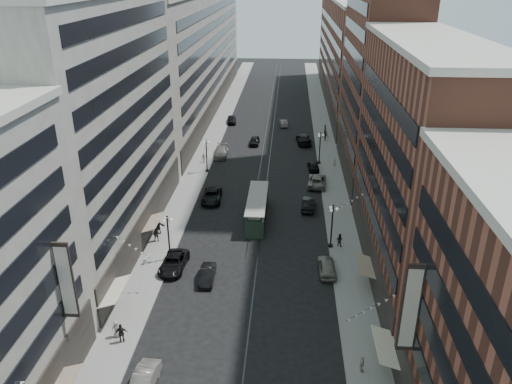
% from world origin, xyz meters
% --- Properties ---
extents(ground, '(220.00, 220.00, 0.00)m').
position_xyz_m(ground, '(0.00, 60.00, 0.00)').
color(ground, black).
rests_on(ground, ground).
extents(sidewalk_west, '(4.00, 180.00, 0.15)m').
position_xyz_m(sidewalk_west, '(-11.00, 70.00, 0.07)').
color(sidewalk_west, gray).
rests_on(sidewalk_west, ground).
extents(sidewalk_east, '(4.00, 180.00, 0.15)m').
position_xyz_m(sidewalk_east, '(11.00, 70.00, 0.07)').
color(sidewalk_east, gray).
rests_on(sidewalk_east, ground).
extents(rail_west, '(0.12, 180.00, 0.02)m').
position_xyz_m(rail_west, '(-0.70, 70.00, 0.01)').
color(rail_west, '#2D2D33').
rests_on(rail_west, ground).
extents(rail_east, '(0.12, 180.00, 0.02)m').
position_xyz_m(rail_east, '(0.70, 70.00, 0.01)').
color(rail_east, '#2D2D33').
rests_on(rail_east, ground).
extents(building_west_mid, '(8.00, 36.00, 28.00)m').
position_xyz_m(building_west_mid, '(-17.00, 33.00, 14.00)').
color(building_west_mid, '#ADA799').
rests_on(building_west_mid, ground).
extents(building_west_far, '(8.00, 90.00, 26.00)m').
position_xyz_m(building_west_far, '(-17.00, 96.00, 13.00)').
color(building_west_far, '#ADA799').
rests_on(building_west_far, ground).
extents(building_east_mid, '(8.00, 30.00, 24.00)m').
position_xyz_m(building_east_mid, '(17.00, 28.00, 12.00)').
color(building_east_mid, brown).
rests_on(building_east_mid, ground).
extents(building_east_tower, '(8.00, 26.00, 42.00)m').
position_xyz_m(building_east_tower, '(17.00, 56.00, 21.00)').
color(building_east_tower, brown).
rests_on(building_east_tower, ground).
extents(building_east_far, '(8.00, 72.00, 24.00)m').
position_xyz_m(building_east_far, '(17.00, 105.00, 12.00)').
color(building_east_far, brown).
rests_on(building_east_far, ground).
extents(lamppost_sw_far, '(1.03, 1.14, 5.52)m').
position_xyz_m(lamppost_sw_far, '(-9.20, 28.00, 3.10)').
color(lamppost_sw_far, black).
rests_on(lamppost_sw_far, sidewalk_west).
extents(lamppost_sw_mid, '(1.03, 1.14, 5.52)m').
position_xyz_m(lamppost_sw_mid, '(-9.20, 55.00, 3.10)').
color(lamppost_sw_mid, black).
rests_on(lamppost_sw_mid, sidewalk_west).
extents(lamppost_se_far, '(1.03, 1.14, 5.52)m').
position_xyz_m(lamppost_se_far, '(9.20, 32.00, 3.10)').
color(lamppost_se_far, black).
rests_on(lamppost_se_far, sidewalk_east).
extents(lamppost_se_mid, '(1.03, 1.14, 5.52)m').
position_xyz_m(lamppost_se_mid, '(9.20, 60.00, 3.10)').
color(lamppost_se_mid, black).
rests_on(lamppost_se_mid, sidewalk_east).
extents(streetcar, '(2.48, 11.23, 3.11)m').
position_xyz_m(streetcar, '(0.00, 38.98, 1.43)').
color(streetcar, '#233729').
rests_on(streetcar, ground).
extents(car_1, '(1.95, 4.73, 1.52)m').
position_xyz_m(car_1, '(-7.02, 8.94, 0.76)').
color(car_1, gray).
rests_on(car_1, ground).
extents(car_2, '(2.79, 5.58, 1.52)m').
position_xyz_m(car_2, '(-8.40, 26.28, 0.76)').
color(car_2, black).
rests_on(car_2, ground).
extents(car_4, '(2.05, 4.72, 1.58)m').
position_xyz_m(car_4, '(8.40, 26.61, 0.79)').
color(car_4, slate).
rests_on(car_4, ground).
extents(car_5, '(1.60, 4.30, 1.40)m').
position_xyz_m(car_5, '(-4.35, 24.28, 0.70)').
color(car_5, black).
rests_on(car_5, ground).
extents(pedestrian_1, '(0.91, 0.63, 1.69)m').
position_xyz_m(pedestrian_1, '(-11.01, 14.72, 0.99)').
color(pedestrian_1, '#A49688').
rests_on(pedestrian_1, sidewalk_west).
extents(pedestrian_2, '(0.94, 0.53, 1.92)m').
position_xyz_m(pedestrian_2, '(-11.70, 31.87, 1.11)').
color(pedestrian_2, black).
rests_on(pedestrian_2, sidewalk_west).
extents(pedestrian_4, '(0.44, 0.91, 1.53)m').
position_xyz_m(pedestrian_4, '(10.32, 11.88, 0.92)').
color(pedestrian_4, '#B9AC99').
rests_on(pedestrian_4, sidewalk_east).
extents(car_7, '(2.90, 5.85, 1.60)m').
position_xyz_m(car_7, '(-6.83, 44.17, 0.80)').
color(car_7, black).
rests_on(car_7, ground).
extents(car_8, '(2.56, 5.68, 1.61)m').
position_xyz_m(car_8, '(-7.94, 62.86, 0.81)').
color(car_8, slate).
rests_on(car_8, ground).
extents(car_9, '(2.36, 4.81, 1.58)m').
position_xyz_m(car_9, '(-8.40, 83.72, 0.79)').
color(car_9, black).
rests_on(car_9, ground).
extents(car_10, '(2.05, 4.87, 1.56)m').
position_xyz_m(car_10, '(6.86, 42.40, 0.78)').
color(car_10, black).
rests_on(car_10, ground).
extents(car_11, '(3.17, 6.03, 1.62)m').
position_xyz_m(car_11, '(8.40, 50.77, 0.81)').
color(car_11, slate).
rests_on(car_11, ground).
extents(car_12, '(3.09, 6.38, 1.79)m').
position_xyz_m(car_12, '(6.80, 70.98, 0.89)').
color(car_12, black).
rests_on(car_12, ground).
extents(car_13, '(1.82, 4.33, 1.46)m').
position_xyz_m(car_13, '(-2.47, 69.67, 0.73)').
color(car_13, black).
rests_on(car_13, ground).
extents(car_14, '(2.01, 4.33, 1.37)m').
position_xyz_m(car_14, '(2.78, 82.29, 0.69)').
color(car_14, gray).
rests_on(car_14, ground).
extents(pedestrian_5, '(1.84, 0.73, 1.93)m').
position_xyz_m(pedestrian_5, '(-12.07, 34.04, 1.11)').
color(pedestrian_5, black).
rests_on(pedestrian_5, sidewalk_west).
extents(pedestrian_6, '(1.06, 0.80, 1.64)m').
position_xyz_m(pedestrian_6, '(-10.41, 59.12, 0.97)').
color(pedestrian_6, beige).
rests_on(pedestrian_6, sidewalk_west).
extents(pedestrian_7, '(0.90, 0.76, 1.63)m').
position_xyz_m(pedestrian_7, '(10.23, 32.26, 0.96)').
color(pedestrian_7, black).
rests_on(pedestrian_7, sidewalk_east).
extents(pedestrian_8, '(0.67, 0.67, 1.57)m').
position_xyz_m(pedestrian_8, '(11.65, 58.47, 0.93)').
color(pedestrian_8, '#BBAF9B').
rests_on(pedestrian_8, sidewalk_east).
extents(pedestrian_9, '(1.29, 0.72, 1.88)m').
position_xyz_m(pedestrian_9, '(10.98, 72.55, 1.09)').
color(pedestrian_9, black).
rests_on(pedestrian_9, sidewalk_east).
extents(car_extra_0, '(2.04, 4.39, 1.45)m').
position_xyz_m(car_extra_0, '(8.13, 57.34, 0.73)').
color(car_extra_0, black).
rests_on(car_extra_0, ground).
extents(pedestrian_extra_0, '(0.73, 0.81, 1.85)m').
position_xyz_m(pedestrian_extra_0, '(11.24, 77.02, 1.08)').
color(pedestrian_extra_0, black).
rests_on(pedestrian_extra_0, sidewalk_east).
extents(pedestrian_extra_1, '(1.19, 0.75, 1.89)m').
position_xyz_m(pedestrian_extra_1, '(-10.35, 14.08, 1.09)').
color(pedestrian_extra_1, black).
rests_on(pedestrian_extra_1, sidewalk_west).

